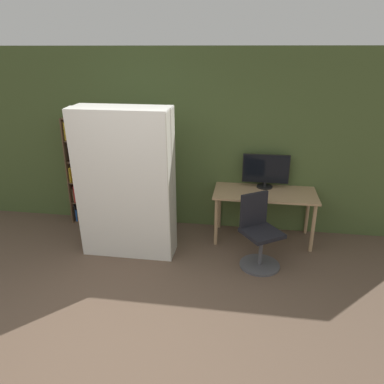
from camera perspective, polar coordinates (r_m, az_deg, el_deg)
ground_plane at (r=3.88m, az=-11.47°, el=-22.91°), size 16.00×16.00×0.00m
wall_back at (r=5.72m, az=-2.77°, el=7.76°), size 8.00×0.06×2.70m
desk at (r=5.48m, az=11.01°, el=-0.88°), size 1.45×0.68×0.74m
monitor at (r=5.55m, az=11.17°, el=3.26°), size 0.67×0.23×0.50m
office_chair at (r=4.91m, az=10.15°, el=-6.82°), size 0.61×0.61×0.96m
bookshelf at (r=6.17m, az=-15.86°, el=2.48°), size 0.62×0.29×1.70m
mattress_near at (r=4.85m, az=-10.40°, el=0.71°), size 1.24×0.32×2.02m
mattress_far at (r=5.06m, az=-9.56°, el=1.60°), size 1.24×0.25×2.01m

